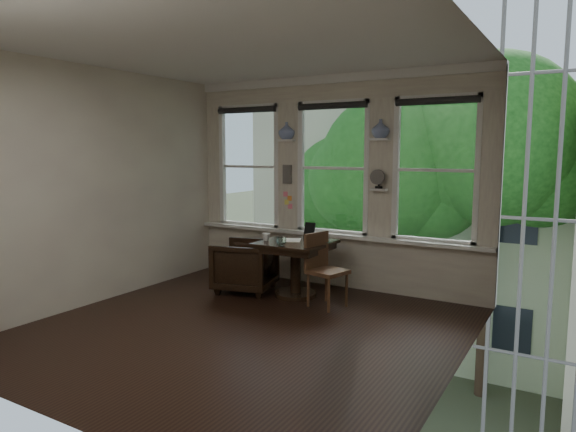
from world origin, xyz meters
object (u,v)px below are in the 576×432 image
Objects in this scene: mug at (266,237)px; laptop at (318,242)px; table at (296,269)px; armchair_left at (245,266)px; side_chair_right at (328,271)px.

laptop is at bearing 16.33° from mug.
mug is (-0.68, -0.20, 0.04)m from laptop.
table is 1.15× the size of armchair_left.
armchair_left is at bearing -170.45° from table.
table is 0.98× the size of side_chair_right.
table is 0.58m from mug.
side_chair_right is 1.00m from mug.
side_chair_right reaches higher than laptop.
side_chair_right is 0.47m from laptop.
table is at bearing -154.63° from laptop.
table is 8.11× the size of mug.
table is 2.71× the size of laptop.
side_chair_right is 2.77× the size of laptop.
mug reaches higher than table.
mug is at bearing 72.40° from armchair_left.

